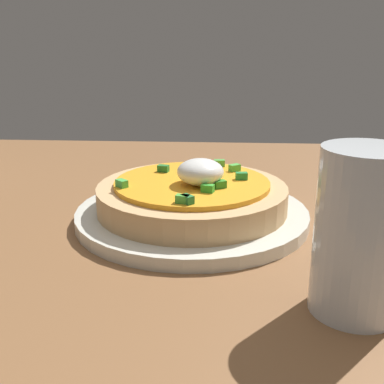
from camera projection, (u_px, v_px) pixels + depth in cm
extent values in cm
cube|color=brown|center=(164.00, 219.00, 58.26)|extent=(102.62, 78.30, 2.70)
cylinder|color=silver|center=(192.00, 215.00, 54.00)|extent=(26.00, 26.00, 1.39)
cylinder|color=tan|center=(192.00, 197.00, 53.37)|extent=(21.15, 21.15, 2.76)
cylinder|color=orange|center=(192.00, 183.00, 52.86)|extent=(17.24, 17.24, 0.52)
ellipsoid|color=white|center=(200.00, 172.00, 51.13)|extent=(5.02, 5.02, 2.80)
cube|color=#297A30|center=(163.00, 169.00, 56.20)|extent=(1.44, 1.09, 0.80)
cube|color=#52AF46|center=(219.00, 163.00, 58.75)|extent=(1.33, 0.89, 0.80)
cube|color=green|center=(208.00, 188.00, 48.86)|extent=(1.46, 1.14, 0.80)
cube|color=#348D2A|center=(220.00, 184.00, 50.20)|extent=(1.51, 1.31, 0.80)
cube|color=#2B7E3A|center=(187.00, 199.00, 45.56)|extent=(1.45, 1.49, 0.80)
cube|color=green|center=(235.00, 168.00, 56.62)|extent=(1.50, 1.42, 0.80)
cube|color=#288A3C|center=(242.00, 176.00, 53.24)|extent=(1.37, 0.95, 0.80)
cube|color=green|center=(183.00, 199.00, 45.62)|extent=(1.43, 1.07, 0.80)
cube|color=#49BB4D|center=(122.00, 183.00, 50.49)|extent=(1.48, 1.46, 0.80)
cylinder|color=silver|center=(361.00, 233.00, 34.52)|extent=(6.72, 6.72, 12.61)
cylinder|color=#390E13|center=(359.00, 249.00, 34.92)|extent=(5.91, 5.91, 9.20)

